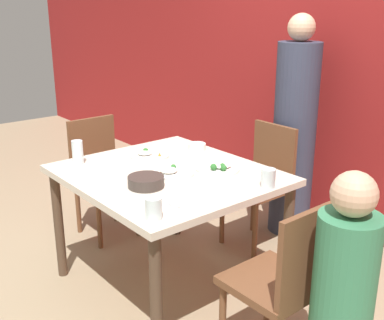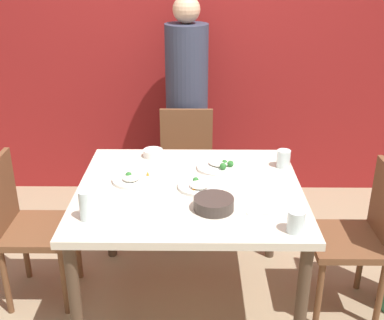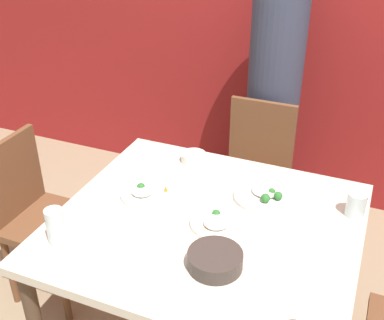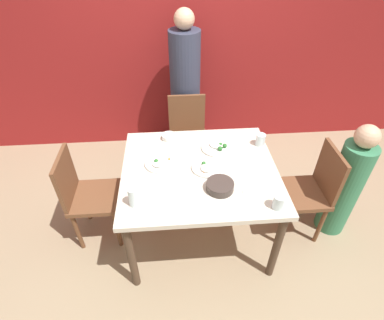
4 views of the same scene
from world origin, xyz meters
name	(u,v)px [view 1 (image 1 of 4)]	position (x,y,z in m)	size (l,w,h in m)	color
ground_plane	(169,284)	(0.00, 0.00, 0.00)	(10.00, 10.00, 0.00)	#998466
wall_back	(333,53)	(0.00, 1.54, 1.35)	(10.00, 0.06, 2.70)	maroon
dining_table	(168,185)	(0.00, 0.00, 0.68)	(1.20, 1.07, 0.76)	beige
chair_adult_spot	(262,180)	(-0.04, 0.87, 0.49)	(0.40, 0.40, 0.88)	brown
chair_child_spot	(284,281)	(0.93, -0.03, 0.49)	(0.40, 0.40, 0.88)	brown
chair_empty_left	(101,172)	(-0.93, 0.06, 0.49)	(0.40, 0.40, 0.88)	brown
person_adult	(294,136)	(-0.04, 1.20, 0.76)	(0.32, 0.32, 1.64)	#33384C
person_child	(341,307)	(1.24, -0.03, 0.51)	(0.26, 0.26, 1.11)	#387F56
bowl_curry	(146,181)	(0.12, -0.23, 0.79)	(0.20, 0.20, 0.06)	#3D332D
plate_rice_adult	(149,155)	(-0.30, 0.08, 0.77)	(0.25, 0.25, 0.05)	white
plate_rice_child	(218,168)	(0.17, 0.25, 0.78)	(0.26, 0.26, 0.06)	white
plate_noodles	(173,172)	(0.06, -0.01, 0.77)	(0.24, 0.24, 0.05)	white
bowl_rice_small	(197,146)	(-0.23, 0.42, 0.78)	(0.12, 0.12, 0.05)	white
glass_water_tall	(268,178)	(0.54, 0.27, 0.81)	(0.08, 0.08, 0.10)	silver
glass_water_short	(154,208)	(0.48, -0.44, 0.81)	(0.08, 0.08, 0.10)	silver
glass_water_center	(78,152)	(-0.47, -0.34, 0.83)	(0.07, 0.07, 0.15)	silver
fork_steel	(167,202)	(0.37, -0.28, 0.76)	(0.18, 0.02, 0.01)	silver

